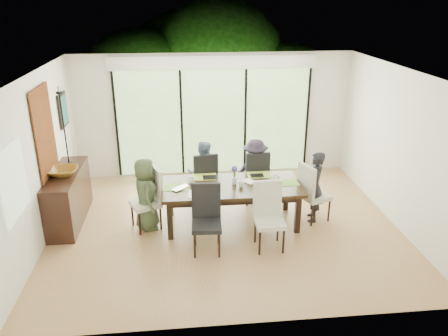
{
  "coord_description": "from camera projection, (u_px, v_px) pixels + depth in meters",
  "views": [
    {
      "loc": [
        -0.72,
        -6.78,
        3.81
      ],
      "look_at": [
        0.0,
        0.25,
        1.0
      ],
      "focal_mm": 35.0,
      "sensor_mm": 36.0,
      "label": 1
    }
  ],
  "objects": [
    {
      "name": "cup_a",
      "position": [
        191.0,
        181.0,
        7.61
      ],
      "size": [
        0.17,
        0.17,
        0.1
      ],
      "primitive_type": "imported",
      "rotation": [
        0.0,
        0.0,
        0.81
      ],
      "color": "white",
      "rests_on": "table_top"
    },
    {
      "name": "sideboard",
      "position": [
        68.0,
        197.0,
        7.74
      ],
      "size": [
        0.47,
        1.67,
        0.94
      ],
      "primitive_type": "cube",
      "color": "black",
      "rests_on": "floor"
    },
    {
      "name": "wall_right",
      "position": [
        399.0,
        148.0,
        7.54
      ],
      "size": [
        0.02,
        5.0,
        2.7
      ],
      "primitive_type": "cube",
      "color": "white",
      "rests_on": "floor"
    },
    {
      "name": "cup_c",
      "position": [
        276.0,
        178.0,
        7.71
      ],
      "size": [
        0.13,
        0.13,
        0.1
      ],
      "primitive_type": "imported",
      "rotation": [
        0.0,
        0.0,
        3.13
      ],
      "color": "white",
      "rests_on": "table_top"
    },
    {
      "name": "table_leg_bl",
      "position": [
        171.0,
        198.0,
        8.0
      ],
      "size": [
        0.09,
        0.09,
        0.69
      ],
      "primitive_type": "cube",
      "color": "black",
      "rests_on": "floor"
    },
    {
      "name": "candle",
      "position": [
        59.0,
        89.0,
        7.38
      ],
      "size": [
        0.04,
        0.04,
        0.1
      ],
      "primitive_type": "cylinder",
      "color": "silver",
      "rests_on": "sideboard"
    },
    {
      "name": "vase",
      "position": [
        234.0,
        180.0,
        7.58
      ],
      "size": [
        0.08,
        0.08,
        0.12
      ],
      "primitive_type": "cylinder",
      "color": "silver",
      "rests_on": "table_top"
    },
    {
      "name": "glass_doors",
      "position": [
        214.0,
        122.0,
        9.59
      ],
      "size": [
        4.2,
        0.02,
        2.3
      ],
      "primitive_type": "cube",
      "color": "#598C3F",
      "rests_on": "wall_back"
    },
    {
      "name": "placemat_right",
      "position": [
        286.0,
        182.0,
        7.64
      ],
      "size": [
        0.44,
        0.32,
        0.01
      ],
      "primitive_type": "cube",
      "color": "#6B9F39",
      "rests_on": "table_top"
    },
    {
      "name": "candlestick_base",
      "position": [
        69.0,
        164.0,
        7.89
      ],
      "size": [
        0.1,
        0.1,
        0.04
      ],
      "primitive_type": "cylinder",
      "color": "black",
      "rests_on": "sideboard"
    },
    {
      "name": "placemat_paper",
      "position": [
        201.0,
        193.0,
        7.22
      ],
      "size": [
        0.44,
        0.32,
        0.01
      ],
      "primitive_type": "cube",
      "color": "white",
      "rests_on": "table_top"
    },
    {
      "name": "art_canvas",
      "position": [
        64.0,
        110.0,
        8.39
      ],
      "size": [
        0.01,
        0.45,
        0.55
      ],
      "primitive_type": "cube",
      "color": "#184D4C",
      "rests_on": "wall_left"
    },
    {
      "name": "chair_left_end",
      "position": [
        145.0,
        199.0,
        7.49
      ],
      "size": [
        0.6,
        0.6,
        1.1
      ],
      "primitive_type": null,
      "rotation": [
        0.0,
        0.0,
        -1.16
      ],
      "color": "white",
      "rests_on": "floor"
    },
    {
      "name": "chair_far_right",
      "position": [
        255.0,
        175.0,
        8.47
      ],
      "size": [
        0.49,
        0.49,
        1.1
      ],
      "primitive_type": null,
      "rotation": [
        0.0,
        0.0,
        3.21
      ],
      "color": "black",
      "rests_on": "floor"
    },
    {
      "name": "mullion_b",
      "position": [
        182.0,
        123.0,
        9.51
      ],
      "size": [
        0.05,
        0.04,
        2.3
      ],
      "primitive_type": "cube",
      "color": "black",
      "rests_on": "wall_back"
    },
    {
      "name": "papers",
      "position": [
        272.0,
        184.0,
        7.57
      ],
      "size": [
        0.3,
        0.22,
        0.0
      ],
      "primitive_type": "cube",
      "color": "white",
      "rests_on": "table_top"
    },
    {
      "name": "deck",
      "position": [
        211.0,
        161.0,
        10.91
      ],
      "size": [
        6.0,
        1.8,
        0.1
      ],
      "primitive_type": "cube",
      "color": "brown",
      "rests_on": "ground"
    },
    {
      "name": "foliage_mid",
      "position": [
        218.0,
        70.0,
        12.48
      ],
      "size": [
        4.0,
        4.0,
        4.0
      ],
      "primitive_type": "sphere",
      "color": "#14380F",
      "rests_on": "ground"
    },
    {
      "name": "table_apron",
      "position": [
        232.0,
        191.0,
        7.6
      ],
      "size": [
        2.2,
        0.9,
        0.1
      ],
      "primitive_type": "cube",
      "color": "black",
      "rests_on": "floor"
    },
    {
      "name": "ceiling",
      "position": [
        226.0,
        72.0,
        6.75
      ],
      "size": [
        6.0,
        5.0,
        0.01
      ],
      "primitive_type": "cube",
      "color": "white",
      "rests_on": "wall_back"
    },
    {
      "name": "floor",
      "position": [
        225.0,
        226.0,
        7.75
      ],
      "size": [
        6.0,
        5.0,
        0.01
      ],
      "primitive_type": "cube",
      "color": "#92613A",
      "rests_on": "ground"
    },
    {
      "name": "tablet_far_r",
      "position": [
        257.0,
        175.0,
        7.92
      ],
      "size": [
        0.24,
        0.17,
        0.01
      ],
      "primitive_type": "cube",
      "color": "black",
      "rests_on": "table_top"
    },
    {
      "name": "person_far_right",
      "position": [
        255.0,
        171.0,
        8.41
      ],
      "size": [
        0.66,
        0.48,
        1.29
      ],
      "primitive_type": "imported",
      "rotation": [
        0.0,
        0.0,
        2.96
      ],
      "color": "#272031",
      "rests_on": "floor"
    },
    {
      "name": "platter_base",
      "position": [
        201.0,
        193.0,
        7.22
      ],
      "size": [
        0.26,
        0.26,
        0.02
      ],
      "primitive_type": "cube",
      "color": "white",
      "rests_on": "table_top"
    },
    {
      "name": "table_top",
      "position": [
        232.0,
        186.0,
        7.57
      ],
      "size": [
        2.39,
        1.1,
        0.06
      ],
      "primitive_type": "cube",
      "color": "black",
      "rests_on": "floor"
    },
    {
      "name": "table_leg_br",
      "position": [
        286.0,
        193.0,
        8.2
      ],
      "size": [
        0.09,
        0.09,
        0.69
      ],
      "primitive_type": "cube",
      "color": "black",
      "rests_on": "floor"
    },
    {
      "name": "chair_right_end",
      "position": [
        315.0,
        192.0,
        7.77
      ],
      "size": [
        0.59,
        0.59,
        1.1
      ],
      "primitive_type": null,
      "rotation": [
        0.0,
        0.0,
        1.94
      ],
      "color": "beige",
      "rests_on": "floor"
    },
    {
      "name": "mullion_c",
      "position": [
        245.0,
        122.0,
        9.65
      ],
      "size": [
        0.05,
        0.04,
        2.3
      ],
      "primitive_type": "cube",
      "color": "black",
      "rests_on": "wall_back"
    },
    {
      "name": "candlestick_shaft",
      "position": [
        64.0,
        129.0,
        7.64
      ],
      "size": [
        0.03,
        0.03,
        1.31
      ],
      "primitive_type": "cylinder",
      "color": "black",
      "rests_on": "sideboard"
    },
    {
      "name": "blinds_header",
      "position": [
        213.0,
        62.0,
        9.1
      ],
      "size": [
        4.4,
        0.06,
        0.28
      ],
      "primitive_type": "cube",
      "color": "white",
      "rests_on": "wall_back"
    },
    {
      "name": "placemat_far_r",
      "position": [
        259.0,
        175.0,
        7.98
      ],
      "size": [
        0.44,
        0.32,
        0.01
      ],
      "primitive_type": "cube",
      "color": "#92B741",
      "rests_on": "table_top"
    },
    {
      "name": "wall_left",
      "position": [
        38.0,
        161.0,
        6.96
      ],
      "size": [
        0.02,
        5.0,
        2.7
      ],
      "primitive_type": "cube",
      "color": "white",
      "rests_on": "floor"
    },
    {
      "name": "hyacinth_stems",
      "position": [
        234.0,
        174.0,
        7.54
      ],
      "size": [
        0.04,
        0.04,
        0.16
      ],
      "primitive_type": "cylinder",
      "color": "#337226",
      "rests_on": "table_top"
    },
    {
      "name": "wall_front",
      "position": [
        249.0,
        229.0,
        4.93
      ],
      "size": [
        6.0,
        0.02,
        2.7
      ],
      "primitive_type": "cube",
      "color": "silver",
      "rests_on": "floor"
    },
    {
      "name": "candlestick_pan",
      "position": [
        59.0,
        93.0,
        7.4
      ],
      "size": [
        0.1,
        0.1,
        0.03
      ],
      "primitive_type": "cylinder",
      "color": "black",
      "rests_on": "sideboard"
    },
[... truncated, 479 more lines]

